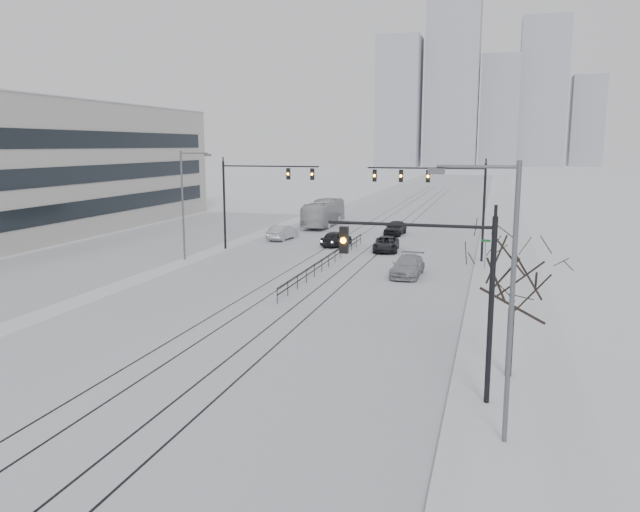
{
  "coord_description": "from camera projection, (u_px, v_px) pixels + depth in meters",
  "views": [
    {
      "loc": [
        12.38,
        -16.36,
        9.43
      ],
      "look_at": [
        2.87,
        17.33,
        3.2
      ],
      "focal_mm": 35.0,
      "sensor_mm": 36.0,
      "label": 1
    }
  ],
  "objects": [
    {
      "name": "traffic_mast_nw",
      "position": [
        254.0,
        189.0,
        55.87
      ],
      "size": [
        9.1,
        0.37,
        8.0
      ],
      "color": "black",
      "rests_on": "ground"
    },
    {
      "name": "sedan_nb_far",
      "position": [
        395.0,
        228.0,
        66.25
      ],
      "size": [
        2.1,
        4.6,
        1.53
      ],
      "primitive_type": "imported",
      "rotation": [
        0.0,
        0.0,
        -0.07
      ],
      "color": "black",
      "rests_on": "ground"
    },
    {
      "name": "road",
      "position": [
        391.0,
        222.0,
        77.31
      ],
      "size": [
        22.0,
        260.0,
        0.02
      ],
      "primitive_type": "cube",
      "color": "silver",
      "rests_on": "ground"
    },
    {
      "name": "sedan_sb_inner",
      "position": [
        336.0,
        238.0,
        59.05
      ],
      "size": [
        2.49,
        4.53,
        1.46
      ],
      "primitive_type": "imported",
      "rotation": [
        0.0,
        0.0,
        2.95
      ],
      "color": "black",
      "rests_on": "ground"
    },
    {
      "name": "sedan_nb_right",
      "position": [
        408.0,
        266.0,
        45.46
      ],
      "size": [
        2.17,
        5.07,
        1.46
      ],
      "primitive_type": "imported",
      "rotation": [
        0.0,
        0.0,
        -0.03
      ],
      "color": "#9E9FA5",
      "rests_on": "ground"
    },
    {
      "name": "ground",
      "position": [
        93.0,
        436.0,
        20.47
      ],
      "size": [
        500.0,
        500.0,
        0.0
      ],
      "primitive_type": "plane",
      "color": "white",
      "rests_on": "ground"
    },
    {
      "name": "sedan_sb_outer",
      "position": [
        283.0,
        233.0,
        62.9
      ],
      "size": [
        2.11,
        4.65,
        1.48
      ],
      "primitive_type": "imported",
      "rotation": [
        0.0,
        0.0,
        3.02
      ],
      "color": "#ABAFB3",
      "rests_on": "ground"
    },
    {
      "name": "bare_tree",
      "position": [
        514.0,
        272.0,
        24.68
      ],
      "size": [
        4.4,
        4.4,
        6.1
      ],
      "color": "black",
      "rests_on": "ground"
    },
    {
      "name": "sedan_nb_front",
      "position": [
        386.0,
        244.0,
        56.06
      ],
      "size": [
        2.62,
        4.88,
        1.3
      ],
      "primitive_type": "imported",
      "rotation": [
        0.0,
        0.0,
        0.1
      ],
      "color": "black",
      "rests_on": "ground"
    },
    {
      "name": "street_light_west",
      "position": [
        186.0,
        197.0,
        51.24
      ],
      "size": [
        2.73,
        0.25,
        9.0
      ],
      "color": "#595B60",
      "rests_on": "ground"
    },
    {
      "name": "traffic_mast_near",
      "position": [
        446.0,
        282.0,
        22.46
      ],
      "size": [
        6.1,
        0.37,
        7.0
      ],
      "color": "black",
      "rests_on": "ground"
    },
    {
      "name": "tram_rails",
      "position": [
        356.0,
        247.0,
        58.36
      ],
      "size": [
        5.3,
        180.0,
        0.01
      ],
      "color": "black",
      "rests_on": "ground"
    },
    {
      "name": "parking_strip",
      "position": [
        138.0,
        246.0,
        58.97
      ],
      "size": [
        14.0,
        60.0,
        0.03
      ],
      "primitive_type": "cube",
      "color": "silver",
      "rests_on": "ground"
    },
    {
      "name": "median_fence",
      "position": [
        329.0,
        261.0,
        48.8
      ],
      "size": [
        0.06,
        24.0,
        1.0
      ],
      "color": "black",
      "rests_on": "ground"
    },
    {
      "name": "traffic_mast_ne",
      "position": [
        442.0,
        191.0,
        50.43
      ],
      "size": [
        9.6,
        0.37,
        8.0
      ],
      "color": "black",
      "rests_on": "ground"
    },
    {
      "name": "curb",
      "position": [
        483.0,
        225.0,
        74.35
      ],
      "size": [
        0.1,
        260.0,
        0.12
      ],
      "primitive_type": "cube",
      "color": "gray",
      "rests_on": "ground"
    },
    {
      "name": "street_light_east",
      "position": [
        502.0,
        286.0,
        19.0
      ],
      "size": [
        2.73,
        0.25,
        9.0
      ],
      "color": "#595B60",
      "rests_on": "ground"
    },
    {
      "name": "skyline",
      "position": [
        483.0,
        96.0,
        273.01
      ],
      "size": [
        96.0,
        48.0,
        72.0
      ],
      "color": "#A0A4B0",
      "rests_on": "ground"
    },
    {
      "name": "street_sign",
      "position": [
        485.0,
        250.0,
        47.35
      ],
      "size": [
        0.7,
        0.06,
        2.4
      ],
      "color": "#595B60",
      "rests_on": "ground"
    },
    {
      "name": "sidewalk_east",
      "position": [
        504.0,
        225.0,
        73.69
      ],
      "size": [
        5.0,
        260.0,
        0.16
      ],
      "primitive_type": "cube",
      "color": "silver",
      "rests_on": "ground"
    },
    {
      "name": "box_truck",
      "position": [
        324.0,
        213.0,
        73.47
      ],
      "size": [
        2.67,
        10.92,
        3.04
      ],
      "primitive_type": "imported",
      "rotation": [
        0.0,
        0.0,
        3.15
      ],
      "color": "#B4B7B8",
      "rests_on": "ground"
    }
  ]
}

